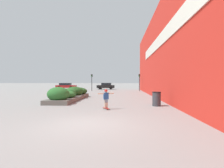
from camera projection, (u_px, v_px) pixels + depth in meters
ground_plane at (86, 125)px, 7.52m from camera, size 300.00×300.00×0.00m
building_wall_right at (159, 53)px, 19.17m from camera, size 0.67×37.09×9.87m
planter_box at (71, 94)px, 17.55m from camera, size 2.19×8.29×1.40m
skateboard at (106, 108)px, 11.60m from camera, size 0.55×0.78×0.10m
skateboarder at (106, 97)px, 11.59m from camera, size 1.06×0.60×1.24m
trash_bin at (157, 99)px, 13.11m from camera, size 0.65×0.65×1.07m
car_leftmost at (66, 86)px, 40.69m from camera, size 4.51×1.93×1.43m
car_center_left at (172, 86)px, 38.93m from camera, size 4.62×2.07×1.36m
car_center_right at (106, 86)px, 39.73m from camera, size 3.98×1.84×1.47m
traffic_light_left at (92, 79)px, 33.47m from camera, size 0.28×0.30×3.18m
traffic_light_right at (139, 79)px, 32.30m from camera, size 0.28×0.30×3.16m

